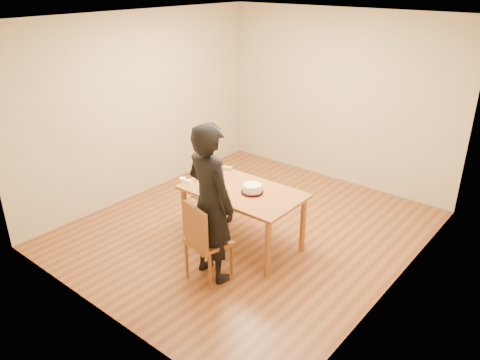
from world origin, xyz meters
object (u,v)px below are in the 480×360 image
Objects in this scene: cake at (252,188)px; person at (210,203)px; cake_plate at (252,192)px; dining_table at (243,191)px; dining_chair at (209,241)px.

cake is 0.13× the size of person.
person reaches higher than cake_plate.
cake_plate is 0.05m from cake.
cake is (0.13, 0.02, 0.08)m from dining_table.
cake is at bearing 0.00° from cake_plate.
dining_table reaches higher than dining_chair.
cake_plate reaches higher than dining_chair.
person reaches higher than dining_table.
cake_plate reaches higher than dining_table.
person is at bearing -79.09° from dining_table.
person is at bearing 103.69° from dining_chair.
dining_chair is at bearing -88.81° from cake_plate.
cake is (-0.02, 0.79, 0.36)m from dining_chair.
cake_plate is 0.76m from person.
dining_table is 5.40× the size of cake_plate.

